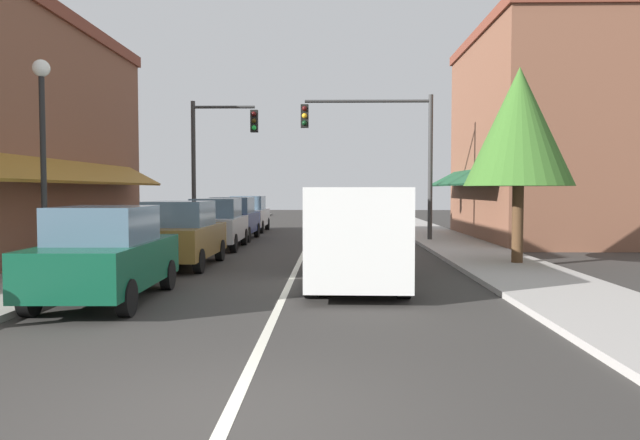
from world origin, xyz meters
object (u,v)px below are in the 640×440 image
object	(u,v)px
parked_car_far_left	(233,219)
tree_right_near	(519,127)
traffic_signal_left_corner	(214,149)
parked_car_nearest_left	(106,255)
parked_car_distant_left	(248,214)
parked_car_second_left	(181,234)
parked_car_third_left	(217,224)
traffic_signal_mast_arm	(386,142)
street_lamp_left_near	(43,135)
van_in_lane	(356,233)

from	to	relation	value
parked_car_far_left	tree_right_near	bearing A→B (deg)	-43.19
parked_car_far_left	traffic_signal_left_corner	distance (m)	2.97
parked_car_nearest_left	parked_car_far_left	size ratio (longest dim) A/B	1.00
parked_car_far_left	traffic_signal_left_corner	bearing A→B (deg)	-168.09
parked_car_distant_left	tree_right_near	size ratio (longest dim) A/B	0.77
parked_car_second_left	parked_car_distant_left	world-z (taller)	same
parked_car_third_left	tree_right_near	bearing A→B (deg)	-29.38
parked_car_second_left	traffic_signal_mast_arm	distance (m)	10.41
parked_car_second_left	parked_car_far_left	distance (m)	8.95
parked_car_distant_left	traffic_signal_left_corner	size ratio (longest dim) A/B	0.72
parked_car_far_left	street_lamp_left_near	xyz separation A→B (m)	(-1.98, -12.46, 2.35)
street_lamp_left_near	tree_right_near	size ratio (longest dim) A/B	0.90
parked_car_nearest_left	parked_car_far_left	bearing A→B (deg)	88.54
parked_car_distant_left	traffic_signal_left_corner	xyz separation A→B (m)	(-0.68, -5.18, 2.87)
parked_car_second_left	traffic_signal_mast_arm	bearing A→B (deg)	52.11
parked_car_second_left	parked_car_nearest_left	bearing A→B (deg)	-90.43
parked_car_nearest_left	parked_car_far_left	world-z (taller)	same
parked_car_nearest_left	traffic_signal_mast_arm	bearing A→B (deg)	63.00
parked_car_third_left	van_in_lane	world-z (taller)	van_in_lane
parked_car_nearest_left	parked_car_distant_left	size ratio (longest dim) A/B	1.01
parked_car_distant_left	parked_car_far_left	bearing A→B (deg)	-89.40
parked_car_second_left	street_lamp_left_near	size ratio (longest dim) A/B	0.86
parked_car_third_left	parked_car_nearest_left	bearing A→B (deg)	-91.36
tree_right_near	parked_car_nearest_left	bearing A→B (deg)	-149.67
traffic_signal_mast_arm	traffic_signal_left_corner	xyz separation A→B (m)	(-6.96, 1.01, -0.22)
parked_car_third_left	parked_car_far_left	xyz separation A→B (m)	(-0.05, 3.88, 0.00)
parked_car_distant_left	traffic_signal_mast_arm	distance (m)	9.34
parked_car_third_left	van_in_lane	distance (m)	9.42
parked_car_third_left	parked_car_distant_left	distance (m)	8.91
parked_car_distant_left	traffic_signal_mast_arm	bearing A→B (deg)	-44.71
van_in_lane	tree_right_near	distance (m)	6.12
traffic_signal_mast_arm	traffic_signal_left_corner	size ratio (longest dim) A/B	1.01
parked_car_far_left	street_lamp_left_near	size ratio (longest dim) A/B	0.86
van_in_lane	tree_right_near	world-z (taller)	tree_right_near
parked_car_nearest_left	tree_right_near	xyz separation A→B (m)	(9.15, 5.35, 2.86)
traffic_signal_mast_arm	parked_car_nearest_left	bearing A→B (deg)	-115.71
parked_car_third_left	tree_right_near	xyz separation A→B (m)	(9.06, -4.92, 2.86)
traffic_signal_left_corner	van_in_lane	bearing A→B (deg)	-65.76
parked_car_third_left	parked_car_second_left	bearing A→B (deg)	-90.92
parked_car_nearest_left	traffic_signal_left_corner	xyz separation A→B (m)	(-0.70, 14.01, 2.87)
parked_car_second_left	traffic_signal_left_corner	world-z (taller)	traffic_signal_left_corner
parked_car_second_left	van_in_lane	world-z (taller)	van_in_lane
parked_car_third_left	parked_car_distant_left	bearing A→B (deg)	89.84
parked_car_nearest_left	street_lamp_left_near	world-z (taller)	street_lamp_left_near
traffic_signal_left_corner	street_lamp_left_near	size ratio (longest dim) A/B	1.19
traffic_signal_left_corner	parked_car_nearest_left	bearing A→B (deg)	-87.15
parked_car_third_left	van_in_lane	xyz separation A→B (m)	(4.59, -8.21, 0.27)
parked_car_third_left	street_lamp_left_near	bearing A→B (deg)	-104.12
parked_car_distant_left	van_in_lane	bearing A→B (deg)	-74.75
parked_car_second_left	tree_right_near	size ratio (longest dim) A/B	0.77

